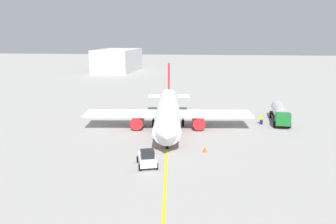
{
  "coord_description": "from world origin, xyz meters",
  "views": [
    {
      "loc": [
        54.05,
        5.91,
        15.92
      ],
      "look_at": [
        0.0,
        0.0,
        3.0
      ],
      "focal_mm": 35.6,
      "sensor_mm": 36.0,
      "label": 1
    }
  ],
  "objects_px": {
    "fuel_tanker": "(280,113)",
    "pushback_tug": "(147,158)",
    "airplane": "(168,113)",
    "safety_cone_nose": "(205,149)",
    "refueling_worker": "(261,120)"
  },
  "relations": [
    {
      "from": "fuel_tanker",
      "to": "pushback_tug",
      "type": "xyz_separation_m",
      "value": [
        23.12,
        -20.58,
        -0.72
      ]
    },
    {
      "from": "airplane",
      "to": "safety_cone_nose",
      "type": "distance_m",
      "value": 12.88
    },
    {
      "from": "airplane",
      "to": "refueling_worker",
      "type": "distance_m",
      "value": 17.02
    },
    {
      "from": "fuel_tanker",
      "to": "pushback_tug",
      "type": "bearing_deg",
      "value": -41.66
    },
    {
      "from": "fuel_tanker",
      "to": "refueling_worker",
      "type": "height_order",
      "value": "fuel_tanker"
    },
    {
      "from": "airplane",
      "to": "safety_cone_nose",
      "type": "height_order",
      "value": "airplane"
    },
    {
      "from": "refueling_worker",
      "to": "pushback_tug",
      "type": "bearing_deg",
      "value": -38.74
    },
    {
      "from": "fuel_tanker",
      "to": "pushback_tug",
      "type": "relative_size",
      "value": 2.69
    },
    {
      "from": "refueling_worker",
      "to": "safety_cone_nose",
      "type": "height_order",
      "value": "refueling_worker"
    },
    {
      "from": "pushback_tug",
      "to": "refueling_worker",
      "type": "distance_m",
      "value": 27.25
    },
    {
      "from": "refueling_worker",
      "to": "safety_cone_nose",
      "type": "xyz_separation_m",
      "value": [
        15.44,
        -10.01,
        -0.46
      ]
    },
    {
      "from": "fuel_tanker",
      "to": "refueling_worker",
      "type": "distance_m",
      "value": 4.09
    },
    {
      "from": "fuel_tanker",
      "to": "airplane",
      "type": "bearing_deg",
      "value": -72.29
    },
    {
      "from": "pushback_tug",
      "to": "refueling_worker",
      "type": "bearing_deg",
      "value": 141.26
    },
    {
      "from": "pushback_tug",
      "to": "refueling_worker",
      "type": "relative_size",
      "value": 2.35
    }
  ]
}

